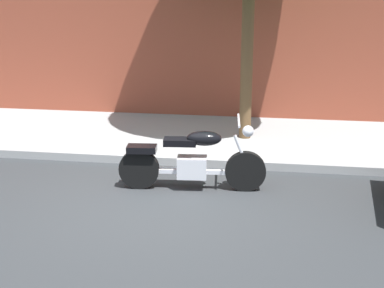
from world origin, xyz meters
TOP-DOWN VIEW (x-y plane):
  - ground_plane at (0.00, 0.00)m, footprint 60.00×60.00m
  - sidewalk at (0.00, 3.17)m, footprint 18.65×2.99m
  - motorcycle at (0.43, 0.69)m, footprint 2.22×0.70m

SIDE VIEW (x-z plane):
  - ground_plane at x=0.00m, z-range 0.00..0.00m
  - sidewalk at x=0.00m, z-range 0.00..0.14m
  - motorcycle at x=0.43m, z-range -0.10..1.01m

